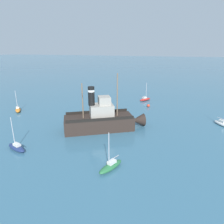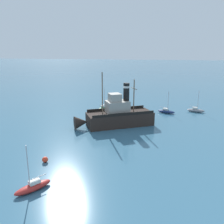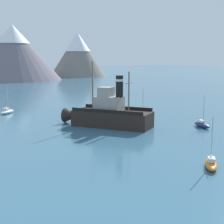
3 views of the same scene
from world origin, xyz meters
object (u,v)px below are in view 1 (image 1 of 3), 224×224
old_tugboat (102,120)px  sailboat_green (111,166)px  sailboat_orange (18,110)px  sailboat_white (223,124)px  sailboat_navy (17,147)px  mooring_buoy (148,106)px  sailboat_red (145,99)px

old_tugboat → sailboat_green: (11.25, 5.28, -1.40)m
sailboat_green → sailboat_orange: (-15.06, -27.37, 0.00)m
old_tugboat → sailboat_white: size_ratio=2.89×
sailboat_green → sailboat_white: 25.07m
sailboat_green → sailboat_navy: same height
sailboat_orange → sailboat_navy: bearing=41.6°
old_tugboat → sailboat_navy: 14.24m
sailboat_orange → mooring_buoy: bearing=114.3°
sailboat_white → sailboat_navy: (19.32, -29.89, 0.00)m
sailboat_red → sailboat_green: 33.55m
sailboat_red → sailboat_white: same height
sailboat_green → mooring_buoy: bearing=178.7°
old_tugboat → sailboat_green: size_ratio=2.89×
sailboat_orange → mooring_buoy: size_ratio=6.72×
sailboat_navy → mooring_buoy: 31.16m
sailboat_orange → sailboat_red: bearing=125.1°
sailboat_white → mooring_buoy: 16.99m
old_tugboat → sailboat_white: 22.53m
sailboat_navy → sailboat_green: bearing=88.7°
sailboat_orange → mooring_buoy: (-12.62, 27.98, -0.06)m
sailboat_orange → sailboat_navy: size_ratio=1.00×
old_tugboat → sailboat_orange: 22.46m
sailboat_orange → sailboat_navy: (14.74, 13.07, 0.00)m
sailboat_white → sailboat_navy: same height
sailboat_white → mooring_buoy: bearing=-118.2°
sailboat_green → mooring_buoy: 27.68m
old_tugboat → sailboat_navy: size_ratio=2.89×
sailboat_red → sailboat_green: size_ratio=1.00×
mooring_buoy → sailboat_navy: bearing=-28.6°
sailboat_white → sailboat_green: bearing=-38.4°
old_tugboat → sailboat_green: old_tugboat is taller
sailboat_orange → sailboat_green: bearing=61.2°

